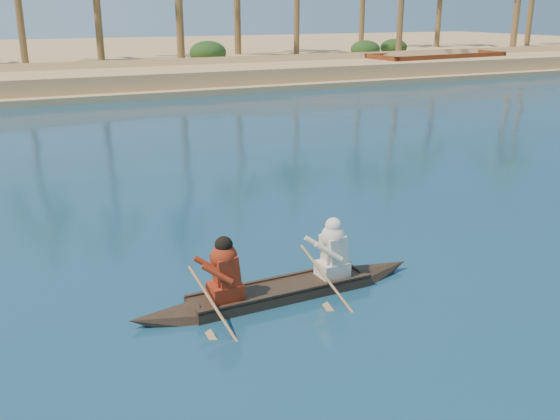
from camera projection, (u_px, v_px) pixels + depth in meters
name	position (u px, v px, depth m)	size (l,w,h in m)	color
canoe	(281.00, 282.00, 11.03)	(5.50, 0.87, 1.51)	#35261C
barge_right	(436.00, 65.00, 49.12)	(11.77, 4.86, 1.91)	brown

